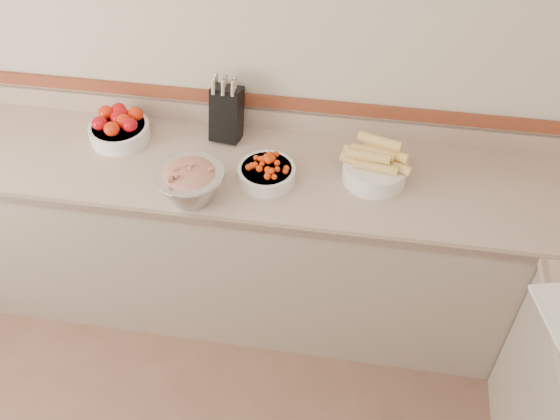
# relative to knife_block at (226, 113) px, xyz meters

# --- Properties ---
(back_wall) EXTENTS (4.00, 0.00, 4.00)m
(back_wall) POSITION_rel_knife_block_xyz_m (-0.02, 0.10, 0.27)
(back_wall) COLOR beige
(back_wall) RESTS_ON ground_plane
(counter_back) EXTENTS (4.00, 0.65, 1.08)m
(counter_back) POSITION_rel_knife_block_xyz_m (-0.02, -0.22, -0.58)
(counter_back) COLOR tan
(counter_back) RESTS_ON ground_plane
(knife_block) EXTENTS (0.15, 0.18, 0.32)m
(knife_block) POSITION_rel_knife_block_xyz_m (0.00, 0.00, 0.00)
(knife_block) COLOR black
(knife_block) RESTS_ON counter_back
(tomato_bowl) EXTENTS (0.28, 0.28, 0.14)m
(tomato_bowl) POSITION_rel_knife_block_xyz_m (-0.49, -0.09, -0.07)
(tomato_bowl) COLOR white
(tomato_bowl) RESTS_ON counter_back
(cherry_tomato_bowl) EXTENTS (0.25, 0.25, 0.14)m
(cherry_tomato_bowl) POSITION_rel_knife_block_xyz_m (0.23, -0.27, -0.09)
(cherry_tomato_bowl) COLOR white
(cherry_tomato_bowl) RESTS_ON counter_back
(corn_bowl) EXTENTS (0.31, 0.28, 0.20)m
(corn_bowl) POSITION_rel_knife_block_xyz_m (0.68, -0.19, -0.06)
(corn_bowl) COLOR white
(corn_bowl) RESTS_ON counter_back
(rhubarb_bowl) EXTENTS (0.29, 0.29, 0.16)m
(rhubarb_bowl) POSITION_rel_knife_block_xyz_m (-0.06, -0.43, -0.05)
(rhubarb_bowl) COLOR #B2B2BA
(rhubarb_bowl) RESTS_ON counter_back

